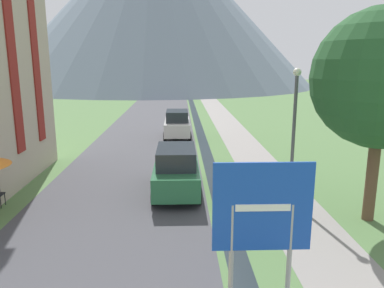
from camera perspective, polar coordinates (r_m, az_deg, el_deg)
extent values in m
plane|color=#517542|center=(23.24, -1.23, 0.15)|extent=(160.00, 160.00, 0.00)
cube|color=#424247|center=(33.15, -5.78, 3.84)|extent=(6.40, 60.00, 0.01)
cube|color=gray|center=(33.30, 4.77, 3.90)|extent=(2.20, 60.00, 0.01)
cube|color=black|center=(33.11, 0.63, 3.89)|extent=(0.60, 60.00, 0.00)
cone|color=slate|center=(81.09, -5.71, 20.74)|extent=(63.35, 63.35, 33.23)
cube|color=maroon|center=(16.01, -25.93, 14.15)|extent=(0.06, 0.70, 8.67)
cube|color=maroon|center=(18.18, -22.92, 14.07)|extent=(0.06, 0.70, 8.67)
cylinder|color=#9E9EA3|center=(7.86, 5.98, -16.91)|extent=(0.10, 0.10, 2.27)
cylinder|color=#9E9EA3|center=(8.09, 14.61, -16.34)|extent=(0.10, 0.10, 2.27)
cube|color=#1947B7|center=(7.47, 10.73, -9.43)|extent=(1.96, 0.05, 1.80)
cube|color=white|center=(7.44, 10.78, -9.52)|extent=(1.08, 0.02, 0.14)
cube|color=#28663D|center=(14.50, -2.39, -4.60)|extent=(1.68, 4.17, 0.84)
cube|color=#23282D|center=(14.09, -2.43, -1.89)|extent=(1.43, 2.29, 0.68)
cylinder|color=black|center=(15.88, -5.24, -4.69)|extent=(0.18, 0.60, 0.60)
cylinder|color=black|center=(15.87, 0.55, -4.65)|extent=(0.18, 0.60, 0.60)
cylinder|color=black|center=(13.44, -5.86, -7.95)|extent=(0.18, 0.60, 0.60)
cylinder|color=black|center=(13.42, 1.03, -7.91)|extent=(0.18, 0.60, 0.60)
cube|color=silver|center=(24.86, -2.26, 2.65)|extent=(1.64, 3.91, 0.84)
cube|color=#23282D|center=(24.54, -2.28, 4.32)|extent=(1.39, 2.15, 0.68)
cylinder|color=black|center=(26.14, -3.95, 2.18)|extent=(0.18, 0.60, 0.60)
cylinder|color=black|center=(26.13, -0.53, 2.21)|extent=(0.18, 0.60, 0.60)
cylinder|color=black|center=(23.76, -4.15, 1.13)|extent=(0.18, 0.60, 0.60)
cylinder|color=black|center=(23.75, -0.39, 1.16)|extent=(0.18, 0.60, 0.60)
cylinder|color=black|center=(14.92, -26.60, -7.47)|extent=(0.03, 0.03, 0.45)
cylinder|color=black|center=(14.63, -27.15, -7.91)|extent=(0.03, 0.03, 0.45)
cylinder|color=#515156|center=(13.65, 15.16, 0.52)|extent=(0.12, 0.12, 4.50)
sphere|color=silver|center=(13.38, 15.75, 10.50)|extent=(0.28, 0.28, 0.28)
cylinder|color=brown|center=(13.11, 25.69, -4.87)|extent=(0.36, 0.36, 2.70)
sphere|color=#235128|center=(12.60, 27.05, 8.91)|extent=(4.21, 4.21, 4.21)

